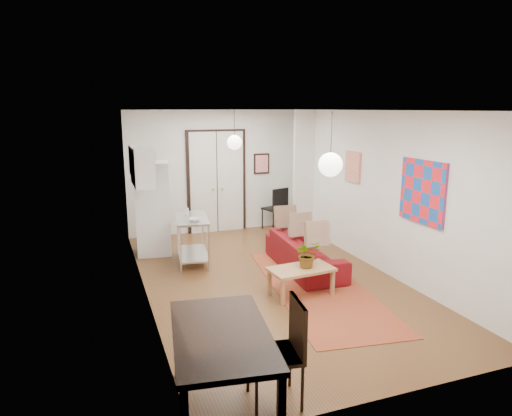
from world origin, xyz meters
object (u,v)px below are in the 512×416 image
object	(u,v)px
fridge	(153,208)
dining_table	(221,341)
dining_chair_near	(270,340)
black_side_chair	(273,204)
dining_chair_far	(270,340)
coffee_table	(301,271)
sofa	(304,253)
kitchen_counter	(192,234)

from	to	relation	value
fridge	dining_table	bearing A→B (deg)	-82.80
dining_chair_near	black_side_chair	size ratio (longest dim) A/B	1.03
dining_chair_far	black_side_chair	distance (m)	6.80
fridge	dining_chair_near	world-z (taller)	fridge
coffee_table	dining_chair_near	world-z (taller)	dining_chair_near
coffee_table	fridge	bearing A→B (deg)	122.57
dining_chair_near	dining_chair_far	size ratio (longest dim) A/B	1.00
sofa	kitchen_counter	size ratio (longest dim) A/B	1.71
dining_table	dining_chair_far	bearing A→B (deg)	11.49
black_side_chair	coffee_table	bearing A→B (deg)	56.37
sofa	dining_table	bearing A→B (deg)	146.70
sofa	dining_chair_far	distance (m)	3.92
coffee_table	fridge	world-z (taller)	fridge
fridge	sofa	bearing A→B (deg)	-29.48
dining_table	coffee_table	bearing A→B (deg)	50.29
dining_chair_near	dining_chair_far	distance (m)	0.00
fridge	dining_chair_near	bearing A→B (deg)	-76.87
coffee_table	sofa	bearing A→B (deg)	61.69
fridge	dining_table	size ratio (longest dim) A/B	1.12
fridge	dining_chair_near	size ratio (longest dim) A/B	1.75
kitchen_counter	coffee_table	bearing A→B (deg)	-50.93
coffee_table	kitchen_counter	world-z (taller)	kitchen_counter
black_side_chair	dining_table	bearing A→B (deg)	46.21
kitchen_counter	fridge	world-z (taller)	fridge
coffee_table	black_side_chair	world-z (taller)	black_side_chair
dining_chair_far	black_side_chair	size ratio (longest dim) A/B	1.03
dining_chair_near	black_side_chair	bearing A→B (deg)	165.67
sofa	black_side_chair	bearing A→B (deg)	-7.53
dining_table	black_side_chair	xyz separation A→B (m)	(3.12, 6.40, -0.16)
coffee_table	dining_table	distance (m)	3.13
kitchen_counter	dining_chair_near	size ratio (longest dim) A/B	1.15
kitchen_counter	dining_chair_near	xyz separation A→B (m)	(-0.14, -4.42, 0.05)
coffee_table	dining_chair_far	distance (m)	2.70
dining_table	black_side_chair	bearing A→B (deg)	64.03
sofa	kitchen_counter	xyz separation A→B (m)	(-1.87, 1.07, 0.27)
black_side_chair	fridge	bearing A→B (deg)	0.91
sofa	fridge	bearing A→B (deg)	55.71
sofa	black_side_chair	xyz separation A→B (m)	(0.56, 2.94, 0.31)
sofa	dining_chair_far	world-z (taller)	dining_chair_far
coffee_table	dining_chair_far	size ratio (longest dim) A/B	0.98
fridge	dining_chair_near	xyz separation A→B (m)	(0.47, -5.26, -0.32)
kitchen_counter	dining_chair_far	bearing A→B (deg)	-83.83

